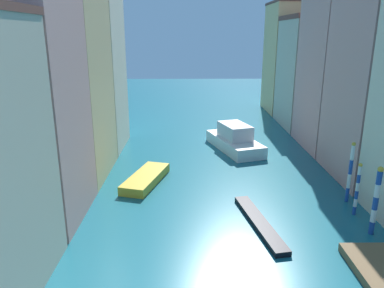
# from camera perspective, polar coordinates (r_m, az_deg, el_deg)

# --- Properties ---
(ground_plane) EXTENTS (154.00, 154.00, 0.00)m
(ground_plane) POSITION_cam_1_polar(r_m,az_deg,el_deg) (39.27, 3.85, -2.99)
(ground_plane) COLOR #196070
(building_left_1) EXTENTS (6.70, 8.14, 21.44)m
(building_left_1) POSITION_cam_1_polar(r_m,az_deg,el_deg) (27.76, -24.54, 10.15)
(building_left_1) COLOR tan
(building_left_1) RESTS_ON ground
(building_left_2) EXTENTS (6.70, 9.48, 19.13)m
(building_left_2) POSITION_cam_1_polar(r_m,az_deg,el_deg) (36.01, -18.80, 10.06)
(building_left_2) COLOR #DBB77A
(building_left_2) RESTS_ON ground
(building_left_3) EXTENTS (6.70, 8.46, 19.81)m
(building_left_3) POSITION_cam_1_polar(r_m,az_deg,el_deg) (44.74, -15.25, 11.90)
(building_left_3) COLOR beige
(building_left_3) RESTS_ON ground
(building_right_2) EXTENTS (6.70, 9.55, 21.18)m
(building_right_2) POSITION_cam_1_polar(r_m,az_deg,el_deg) (37.33, 27.20, 10.91)
(building_right_2) COLOR tan
(building_right_2) RESTS_ON ground
(building_right_3) EXTENTS (6.70, 10.08, 19.50)m
(building_right_3) POSITION_cam_1_polar(r_m,az_deg,el_deg) (46.38, 21.49, 11.30)
(building_right_3) COLOR tan
(building_right_3) RESTS_ON ground
(building_right_4) EXTENTS (6.70, 10.94, 15.69)m
(building_right_4) POSITION_cam_1_polar(r_m,az_deg,el_deg) (56.66, 17.30, 10.52)
(building_right_4) COLOR #BCB299
(building_right_4) RESTS_ON ground
(building_right_5) EXTENTS (6.70, 10.52, 18.33)m
(building_right_5) POSITION_cam_1_polar(r_m,az_deg,el_deg) (67.19, 14.55, 12.71)
(building_right_5) COLOR #DBB77A
(building_right_5) RESTS_ON ground
(mooring_pole_0) EXTENTS (0.39, 0.39, 4.90)m
(mooring_pole_0) POSITION_cam_1_polar(r_m,az_deg,el_deg) (27.80, 26.49, -7.76)
(mooring_pole_0) COLOR #1E479E
(mooring_pole_0) RESTS_ON ground
(mooring_pole_1) EXTENTS (0.28, 0.28, 4.12)m
(mooring_pole_1) POSITION_cam_1_polar(r_m,az_deg,el_deg) (30.30, 24.13, -6.31)
(mooring_pole_1) COLOR #1E479E
(mooring_pole_1) RESTS_ON ground
(mooring_pole_2) EXTENTS (0.31, 0.31, 5.05)m
(mooring_pole_2) POSITION_cam_1_polar(r_m,az_deg,el_deg) (32.21, 23.21, -3.97)
(mooring_pole_2) COLOR #1E479E
(mooring_pole_2) RESTS_ON ground
(vaporetto_white) EXTENTS (6.32, 9.99, 3.06)m
(vaporetto_white) POSITION_cam_1_polar(r_m,az_deg,el_deg) (43.92, 6.58, 0.65)
(vaporetto_white) COLOR white
(vaporetto_white) RESTS_ON ground
(gondola_black) EXTENTS (2.55, 8.31, 0.38)m
(gondola_black) POSITION_cam_1_polar(r_m,az_deg,el_deg) (27.46, 10.33, -11.85)
(gondola_black) COLOR black
(gondola_black) RESTS_ON ground
(motorboat_0) EXTENTS (4.07, 7.21, 0.81)m
(motorboat_0) POSITION_cam_1_polar(r_m,az_deg,el_deg) (34.36, -7.13, -5.30)
(motorboat_0) COLOR gold
(motorboat_0) RESTS_ON ground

